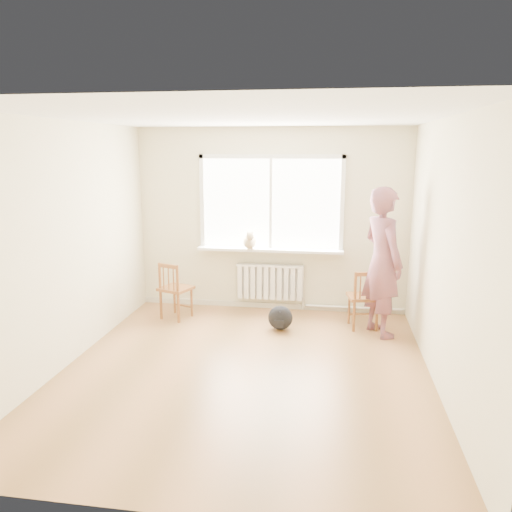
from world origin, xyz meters
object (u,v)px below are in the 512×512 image
at_px(chair_left, 174,291).
at_px(cat, 250,241).
at_px(backpack, 280,318).
at_px(person, 382,262).
at_px(chair_right, 364,299).

xyz_separation_m(chair_left, cat, (1.01, 0.51, 0.65)).
bearing_deg(backpack, person, 2.57).
bearing_deg(chair_left, backpack, -167.60).
bearing_deg(cat, backpack, -64.24).
bearing_deg(chair_left, chair_right, -159.76).
xyz_separation_m(chair_right, cat, (-1.64, 0.50, 0.66)).
relative_size(person, backpack, 5.86).
bearing_deg(person, chair_right, 23.07).
xyz_separation_m(cat, backpack, (0.53, -0.72, -0.90)).
relative_size(chair_right, cat, 1.90).
bearing_deg(chair_right, backpack, 0.38).
height_order(chair_right, person, person).
bearing_deg(chair_left, cat, -133.11).
bearing_deg(cat, chair_right, -27.92).
xyz_separation_m(chair_left, person, (2.85, -0.15, 0.55)).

